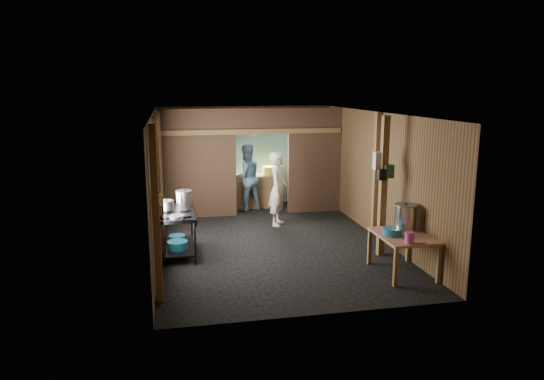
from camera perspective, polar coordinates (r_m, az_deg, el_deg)
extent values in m
cube|color=black|center=(10.37, -0.22, -5.74)|extent=(4.50, 7.00, 0.00)
cube|color=#4A453D|center=(9.90, -0.24, 8.76)|extent=(4.50, 7.00, 0.00)
cube|color=brown|center=(13.46, -3.18, 3.96)|extent=(4.50, 0.00, 2.60)
cube|color=brown|center=(6.74, 5.66, -3.90)|extent=(4.50, 0.00, 2.60)
cube|color=brown|center=(9.87, -13.15, 0.84)|extent=(0.00, 7.00, 2.60)
cube|color=brown|center=(10.72, 11.65, 1.75)|extent=(0.00, 7.00, 2.60)
cube|color=#4C3425|center=(12.05, -8.51, 2.94)|extent=(1.85, 0.10, 2.60)
cube|color=#4C3425|center=(12.54, 4.86, 3.36)|extent=(1.35, 0.10, 2.60)
cube|color=#4C3425|center=(12.13, -1.13, 7.87)|extent=(1.30, 0.10, 0.60)
cube|color=#89BDBD|center=(13.41, -3.14, 3.71)|extent=(4.40, 0.06, 2.50)
cube|color=olive|center=(13.12, -1.48, -0.10)|extent=(1.20, 0.50, 0.85)
cylinder|color=beige|center=(13.34, -2.07, 6.49)|extent=(0.20, 0.03, 0.20)
cube|color=olive|center=(7.33, -13.05, -2.89)|extent=(0.10, 0.12, 2.60)
cube|color=olive|center=(9.08, -12.82, -0.08)|extent=(0.10, 0.12, 2.60)
cube|color=olive|center=(11.05, -12.64, 2.00)|extent=(0.10, 0.12, 2.60)
cube|color=olive|center=(10.51, 11.72, 1.55)|extent=(0.10, 0.12, 2.60)
cube|color=olive|center=(9.39, 12.50, 0.32)|extent=(0.12, 0.12, 2.60)
cube|color=olive|center=(12.05, -2.26, 6.65)|extent=(4.40, 0.12, 0.12)
cylinder|color=slate|center=(10.21, -12.96, 3.19)|extent=(0.03, 0.34, 0.34)
cylinder|color=black|center=(10.62, -12.90, 2.96)|extent=(0.03, 0.30, 0.30)
cube|color=olive|center=(7.79, -12.79, -1.26)|extent=(0.14, 0.80, 0.03)
cylinder|color=beige|center=(7.53, -12.84, -1.19)|extent=(0.07, 0.07, 0.10)
cylinder|color=gold|center=(7.78, -12.81, -0.79)|extent=(0.08, 0.08, 0.10)
cylinder|color=#224D29|center=(7.99, -12.79, -0.45)|extent=(0.06, 0.06, 0.10)
cube|color=beige|center=(9.36, 12.15, 3.29)|extent=(0.22, 0.15, 0.32)
cube|color=#224D29|center=(9.31, 13.13, 2.08)|extent=(0.16, 0.12, 0.24)
cube|color=black|center=(9.25, 12.38, 1.73)|extent=(0.14, 0.10, 0.20)
cylinder|color=silver|center=(9.98, -11.88, -1.47)|extent=(0.19, 0.19, 0.10)
cylinder|color=teal|center=(9.45, -10.69, -6.19)|extent=(0.38, 0.38, 0.16)
cylinder|color=teal|center=(9.90, -10.74, -5.44)|extent=(0.32, 0.32, 0.13)
cylinder|color=teal|center=(8.62, 13.55, -4.61)|extent=(0.43, 0.43, 0.12)
cylinder|color=#CF49A1|center=(8.25, 15.37, -5.24)|extent=(0.18, 0.18, 0.18)
cube|color=silver|center=(8.27, 16.22, -5.87)|extent=(0.30, 0.05, 0.01)
cylinder|color=gold|center=(13.08, -0.24, 2.22)|extent=(0.38, 0.38, 0.21)
imported|color=white|center=(11.33, 0.68, 0.14)|extent=(0.61, 0.72, 1.68)
imported|color=slate|center=(12.69, -2.95, 1.42)|extent=(0.97, 0.85, 1.69)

